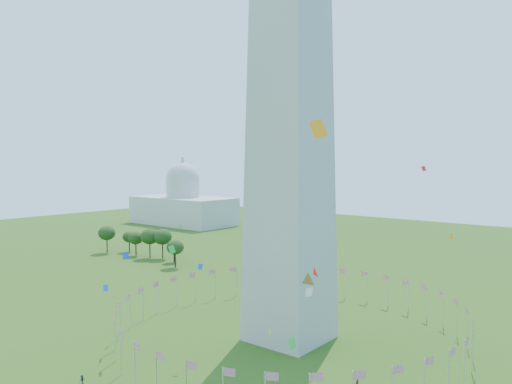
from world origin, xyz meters
TOP-DOWN VIEW (x-y plane):
  - flag_ring at (-0.00, 50.00)m, footprint 80.24×80.24m
  - capitol_building at (-180.00, 180.00)m, footprint 70.00×35.00m
  - kites_aloft at (6.87, 24.19)m, footprint 120.03×85.04m
  - tree_line_west at (-106.05, 90.81)m, footprint 55.75×16.27m

SIDE VIEW (x-z plane):
  - flag_ring at x=0.00m, z-range 0.00..9.00m
  - tree_line_west at x=-106.05m, z-range -0.56..12.04m
  - kites_aloft at x=6.87m, z-range 0.33..42.27m
  - capitol_building at x=-180.00m, z-range 0.00..46.00m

